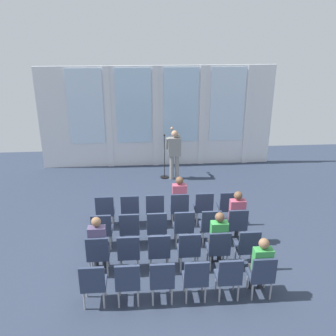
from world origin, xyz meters
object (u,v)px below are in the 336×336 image
object	(u,v)px
chair_r0_c1	(130,208)
audience_r2_c0	(98,242)
chair_r0_c4	(204,206)
chair_r1_c2	(157,227)
audience_r3_c5	(261,263)
chair_r1_c3	(184,225)
chair_r0_c3	(179,207)
chair_r1_c5	(237,223)
audience_r1_c5	(236,214)
chair_r2_c2	(159,250)
chair_r0_c5	(228,205)
chair_r2_c0	(98,252)
audience_r0_c3	(179,198)
chair_r0_c0	(105,209)
chair_r3_c0	(93,282)
chair_r1_c1	(130,228)
chair_r3_c5	(262,274)
speaker	(174,151)
chair_r2_c1	(129,251)
chair_r3_c3	(196,277)
chair_r1_c0	(102,229)
mic_stand	(164,168)
chair_r0_c2	(155,208)
chair_r1_c4	(210,224)
chair_r2_c5	(248,246)
chair_r2_c4	(219,247)
chair_r3_c2	(162,279)
audience_r2_c4	(218,237)
chair_r3_c4	(229,275)
chair_r3_c1	(128,280)
chair_r2_c3	(189,248)

from	to	relation	value
chair_r0_c1	audience_r2_c0	xyz separation A→B (m)	(-0.64, -1.84, 0.21)
chair_r0_c4	chair_r1_c2	xyz separation A→B (m)	(-1.27, -0.96, 0.00)
audience_r3_c5	chair_r1_c3	bearing A→B (deg)	124.75
chair_r0_c3	chair_r1_c5	world-z (taller)	same
audience_r1_c5	chair_r2_c2	distance (m)	2.18
chair_r0_c1	chair_r0_c5	world-z (taller)	same
chair_r0_c1	chair_r2_c0	distance (m)	2.02
audience_r0_c3	chair_r1_c3	bearing A→B (deg)	-90.00
chair_r0_c0	chair_r1_c2	bearing A→B (deg)	-37.01
chair_r0_c4	chair_r3_c0	xyz separation A→B (m)	(-2.54, -2.88, 0.00)
chair_r1_c5	audience_r3_c5	world-z (taller)	audience_r3_c5
chair_r1_c1	chair_r1_c5	world-z (taller)	same
chair_r3_c5	chair_r0_c0	bearing A→B (deg)	137.87
chair_r1_c2	audience_r3_c5	world-z (taller)	audience_r3_c5
audience_r1_c5	chair_r0_c3	bearing A→B (deg)	145.36
chair_r3_c5	speaker	bearing A→B (deg)	100.48
chair_r2_c0	audience_r2_c0	xyz separation A→B (m)	(0.00, 0.08, 0.21)
chair_r1_c5	chair_r1_c2	bearing A→B (deg)	180.00
chair_r2_c1	chair_r3_c5	world-z (taller)	same
chair_r0_c0	chair_r0_c3	bearing A→B (deg)	0.00
chair_r0_c0	chair_r3_c3	bearing A→B (deg)	-56.44
chair_r1_c1	chair_r1_c0	bearing A→B (deg)	180.00
mic_stand	chair_r0_c2	world-z (taller)	mic_stand
chair_r1_c4	chair_r2_c5	world-z (taller)	same
chair_r2_c4	audience_r1_c5	bearing A→B (deg)	58.52
chair_r2_c5	chair_r3_c2	distance (m)	2.13
chair_r2_c0	chair_r2_c4	xyz separation A→B (m)	(2.54, 0.00, 0.00)
chair_r0_c2	chair_r1_c3	bearing A→B (deg)	-56.44
audience_r2_c4	mic_stand	bearing A→B (deg)	98.94
chair_r1_c4	audience_r3_c5	distance (m)	1.95
audience_r1_c5	audience_r2_c4	size ratio (longest dim) A/B	1.01
chair_r2_c5	chair_r3_c5	bearing A→B (deg)	-90.00
mic_stand	chair_r0_c0	xyz separation A→B (m)	(-1.75, -3.23, 0.20)
chair_r1_c2	chair_r3_c4	xyz separation A→B (m)	(1.27, -1.92, 0.00)
chair_r0_c5	chair_r3_c1	distance (m)	3.84
chair_r1_c2	audience_r0_c3	bearing A→B (deg)	58.51
audience_r2_c0	chair_r3_c3	distance (m)	2.18
chair_r0_c1	chair_r3_c3	size ratio (longest dim) A/B	1.00
chair_r1_c3	chair_r3_c5	bearing A→B (deg)	-56.44
chair_r2_c0	audience_r2_c4	world-z (taller)	audience_r2_c4
chair_r0_c3	audience_r3_c5	world-z (taller)	audience_r3_c5
chair_r2_c3	mic_stand	bearing A→B (deg)	91.79
chair_r2_c3	audience_r3_c5	world-z (taller)	audience_r3_c5
speaker	chair_r2_c1	xyz separation A→B (m)	(-1.43, -5.04, -0.46)
speaker	audience_r1_c5	distance (m)	4.16
chair_r0_c0	chair_r3_c4	xyz separation A→B (m)	(2.54, -2.88, 0.00)
chair_r0_c5	chair_r2_c1	size ratio (longest dim) A/B	1.00
chair_r0_c5	chair_r1_c5	world-z (taller)	same
audience_r2_c4	chair_r3_c1	xyz separation A→B (m)	(-1.91, -1.04, -0.20)
chair_r1_c4	chair_r1_c2	bearing A→B (deg)	180.00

